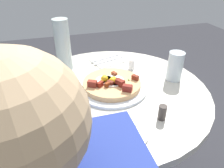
# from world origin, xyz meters

# --- Properties ---
(dining_table) EXTENTS (0.82, 0.82, 0.73)m
(dining_table) POSITION_xyz_m (0.00, 0.00, 0.56)
(dining_table) COLOR beige
(dining_table) RESTS_ON ground_plane
(pizza_plate) EXTENTS (0.30, 0.30, 0.01)m
(pizza_plate) POSITION_xyz_m (0.00, 0.00, 0.74)
(pizza_plate) COLOR white
(pizza_plate) RESTS_ON dining_table
(breakfast_pizza) EXTENTS (0.25, 0.25, 0.05)m
(breakfast_pizza) POSITION_xyz_m (0.00, 0.00, 0.76)
(breakfast_pizza) COLOR #E0AB6F
(breakfast_pizza) RESTS_ON pizza_plate
(bread_plate) EXTENTS (0.16, 0.16, 0.01)m
(bread_plate) POSITION_xyz_m (-0.04, -0.26, 0.73)
(bread_plate) COLOR silver
(bread_plate) RESTS_ON dining_table
(napkin) EXTENTS (0.20, 0.18, 0.00)m
(napkin) POSITION_xyz_m (0.06, 0.28, 0.73)
(napkin) COLOR white
(napkin) RESTS_ON dining_table
(fork) EXTENTS (0.18, 0.06, 0.00)m
(fork) POSITION_xyz_m (0.06, 0.26, 0.74)
(fork) COLOR silver
(fork) RESTS_ON napkin
(knife) EXTENTS (0.18, 0.06, 0.00)m
(knife) POSITION_xyz_m (0.05, 0.29, 0.74)
(knife) COLOR silver
(knife) RESTS_ON napkin
(water_glass) EXTENTS (0.07, 0.07, 0.13)m
(water_glass) POSITION_xyz_m (0.29, -0.01, 0.80)
(water_glass) COLOR silver
(water_glass) RESTS_ON dining_table
(water_bottle) EXTENTS (0.07, 0.07, 0.25)m
(water_bottle) POSITION_xyz_m (-0.17, 0.24, 0.85)
(water_bottle) COLOR silver
(water_bottle) RESTS_ON dining_table
(salt_shaker) EXTENTS (0.03, 0.03, 0.05)m
(salt_shaker) POSITION_xyz_m (0.15, 0.15, 0.75)
(salt_shaker) COLOR white
(salt_shaker) RESTS_ON dining_table
(pepper_shaker) EXTENTS (0.03, 0.03, 0.06)m
(pepper_shaker) POSITION_xyz_m (0.11, -0.24, 0.76)
(pepper_shaker) COLOR #3F3833
(pepper_shaker) RESTS_ON dining_table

